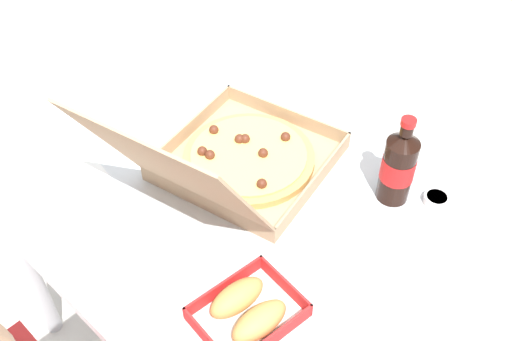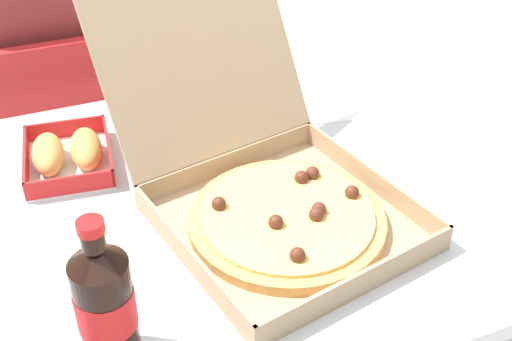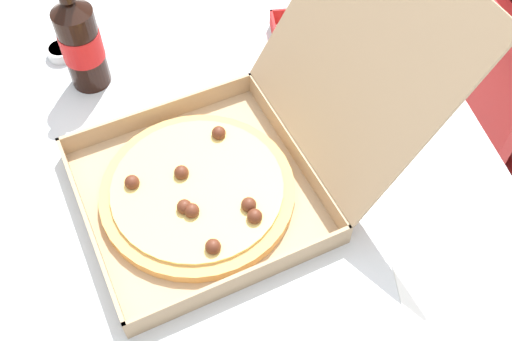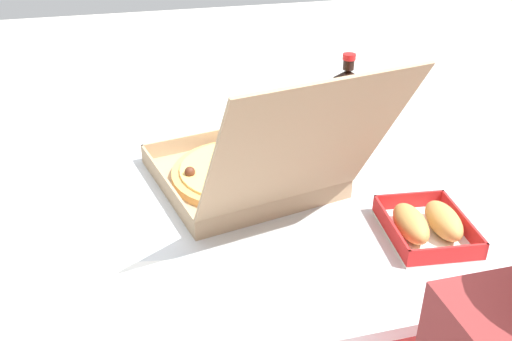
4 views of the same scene
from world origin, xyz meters
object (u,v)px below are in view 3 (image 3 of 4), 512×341
Objects in this scene: bread_side_box at (323,36)px; cola_bottle at (81,42)px; dipping_sauce_cup at (61,51)px; paper_menu at (450,294)px; pizza_box_open at (225,169)px; chair at (500,115)px.

cola_bottle is at bearing -91.68° from bread_side_box.
cola_bottle is at bearing 31.43° from dipping_sauce_cup.
bread_side_box is at bearing 79.14° from dipping_sauce_cup.
paper_menu is 0.83m from dipping_sauce_cup.
bread_side_box is at bearing 138.20° from pizza_box_open.
dipping_sauce_cup is at bearing -99.29° from chair.
bread_side_box reaches higher than paper_menu.
chair is 1.00m from dipping_sauce_cup.
chair is 0.97m from cola_bottle.
bread_side_box is 0.98× the size of paper_menu.
bread_side_box is (-0.29, 0.26, -0.02)m from pizza_box_open.
chair is at bearing 82.49° from bread_side_box.
dipping_sauce_cup is at bearing -100.86° from bread_side_box.
pizza_box_open is 2.69× the size of cola_bottle.
pizza_box_open reaches higher than bread_side_box.
dipping_sauce_cup is (-0.10, -0.50, -0.01)m from bread_side_box.
chair is 4.04× the size of bread_side_box.
paper_menu is (0.56, 0.47, -0.09)m from cola_bottle.
dipping_sauce_cup is at bearing -148.57° from cola_bottle.
cola_bottle reaches higher than dipping_sauce_cup.
pizza_box_open is 0.46m from dipping_sauce_cup.
chair is 14.82× the size of dipping_sauce_cup.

